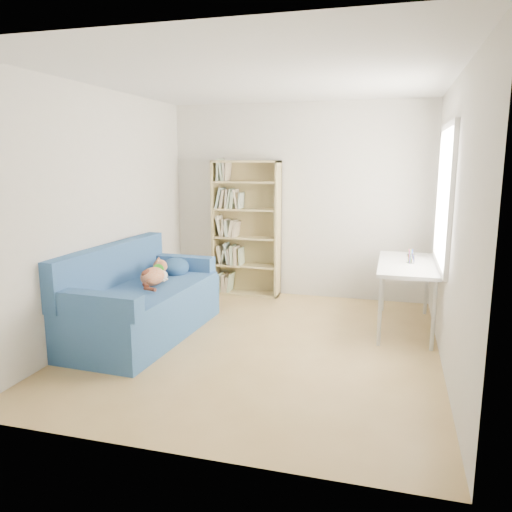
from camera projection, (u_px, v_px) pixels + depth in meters
The scene contains 6 objects.
ground at pixel (260, 345), 5.09m from camera, with size 4.00×4.00×0.00m, color tan.
room_shell at pixel (271, 183), 4.79m from camera, with size 3.54×4.04×2.62m.
sofa at pixel (141, 302), 5.33m from camera, with size 1.02×2.00×0.97m.
bookshelf at pixel (246, 234), 6.85m from camera, with size 0.92×0.29×1.85m.
desk at pixel (407, 269), 5.46m from camera, with size 0.61×1.33×0.75m.
pen_cup at pixel (411, 258), 5.43m from camera, with size 0.08×0.08×0.16m.
Camera 1 is at (1.25, -4.66, 1.87)m, focal length 35.00 mm.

